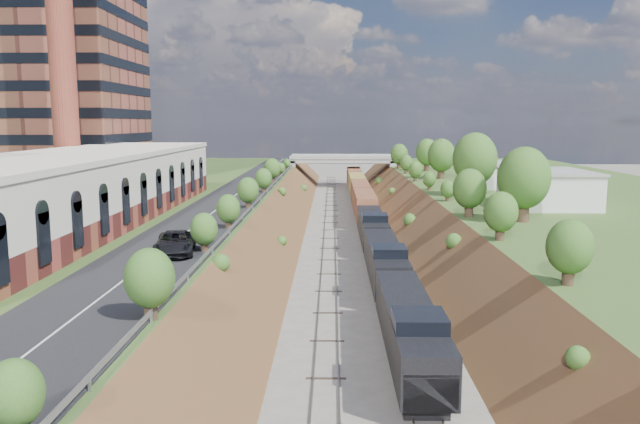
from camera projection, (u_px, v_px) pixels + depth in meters
platform_left at (106, 215)px, 84.39m from camera, size 44.00×180.00×5.00m
platform_right at (597, 217)px, 83.06m from camera, size 44.00×180.00×5.00m
embankment_left at (268, 234)px, 84.30m from camera, size 10.00×180.00×10.00m
embankment_right at (431, 234)px, 83.86m from camera, size 10.00×180.00×10.00m
rail_left_track at (330, 233)px, 84.12m from camera, size 1.58×180.00×0.18m
rail_right_track at (368, 234)px, 84.02m from camera, size 1.58×180.00×0.18m
road at (234, 197)px, 83.67m from camera, size 8.00×180.00×0.10m
guardrail at (264, 193)px, 83.31m from camera, size 0.10×171.00×0.70m
commercial_building at (73, 189)px, 61.65m from camera, size 14.30×62.30×7.00m
highrise_tower at (51, 0)px, 92.10m from camera, size 22.00×22.00×53.90m
smokestack at (61, 41)px, 77.24m from camera, size 3.20×3.20×40.00m
overpass at (342, 166)px, 144.71m from camera, size 24.50×8.30×7.40m
white_building_near at (547, 189)px, 74.68m from camera, size 9.00×12.00×4.00m
white_building_far at (495, 175)px, 96.49m from camera, size 8.00×10.00×3.60m
tree_right_large at (524, 179)px, 62.60m from camera, size 5.25×5.25×7.61m
tree_left_crest at (196, 237)px, 43.73m from camera, size 2.45×2.45×3.55m
freight_train at (365, 208)px, 91.65m from camera, size 2.97×119.73×4.55m
suv at (175, 243)px, 47.33m from camera, size 3.79×6.52×1.71m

